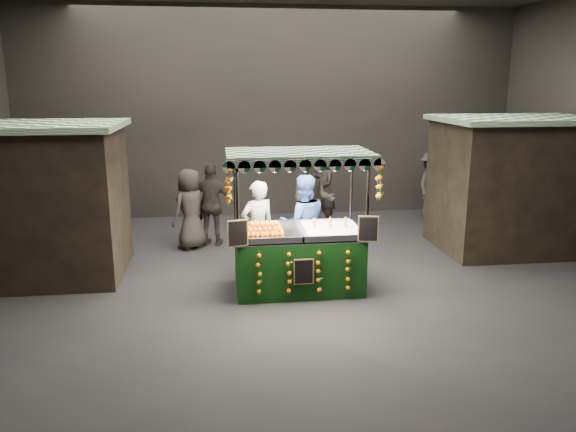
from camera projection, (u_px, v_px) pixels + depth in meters
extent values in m
plane|color=black|center=(303.00, 284.00, 9.18)|extent=(12.00, 12.00, 0.00)
cube|color=black|center=(272.00, 113.00, 13.40)|extent=(12.00, 0.10, 5.00)
cube|color=black|center=(417.00, 197.00, 3.76)|extent=(12.00, 0.10, 5.00)
cube|color=black|center=(35.00, 204.00, 9.30)|extent=(2.80, 2.00, 2.50)
cube|color=#104A22|center=(26.00, 126.00, 8.99)|extent=(3.00, 2.20, 0.10)
cube|color=black|center=(513.00, 187.00, 10.86)|extent=(2.80, 2.00, 2.50)
cube|color=#104A22|center=(520.00, 119.00, 10.55)|extent=(3.00, 2.20, 0.10)
cube|color=black|center=(298.00, 262.00, 8.84)|extent=(1.97, 1.08, 0.90)
cube|color=#BABDC1|center=(298.00, 234.00, 8.73)|extent=(1.97, 1.08, 0.04)
cylinder|color=black|center=(238.00, 235.00, 8.08)|extent=(0.04, 0.04, 2.15)
cylinder|color=black|center=(367.00, 231.00, 8.32)|extent=(0.04, 0.04, 2.15)
cylinder|color=black|center=(236.00, 218.00, 9.07)|extent=(0.04, 0.04, 2.15)
cylinder|color=black|center=(351.00, 215.00, 9.31)|extent=(0.04, 0.04, 2.15)
cube|color=#104A22|center=(299.00, 154.00, 8.43)|extent=(2.20, 1.30, 0.07)
cube|color=silver|center=(332.00, 230.00, 8.79)|extent=(0.88, 0.97, 0.07)
cube|color=black|center=(238.00, 233.00, 8.02)|extent=(0.30, 0.09, 0.39)
cube|color=black|center=(368.00, 229.00, 8.26)|extent=(0.30, 0.09, 0.39)
cube|color=black|center=(304.00, 272.00, 8.28)|extent=(0.31, 0.02, 0.39)
imported|color=gray|center=(258.00, 228.00, 9.46)|extent=(0.70, 0.58, 1.64)
imported|color=#2B458B|center=(303.00, 224.00, 9.55)|extent=(0.87, 0.70, 1.73)
imported|color=black|center=(69.00, 212.00, 10.19)|extent=(0.72, 0.52, 1.83)
imported|color=black|center=(313.00, 201.00, 11.06)|extent=(1.03, 0.88, 1.86)
imported|color=black|center=(212.00, 205.00, 11.14)|extent=(1.05, 0.62, 1.69)
imported|color=#292521|center=(431.00, 185.00, 13.46)|extent=(1.14, 1.19, 1.62)
imported|color=#292421|center=(190.00, 209.00, 10.95)|extent=(0.92, 0.91, 1.60)
imported|color=#2E2825|center=(485.00, 195.00, 12.26)|extent=(1.47, 1.28, 1.60)
imported|color=black|center=(326.00, 191.00, 12.59)|extent=(0.40, 0.60, 1.64)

